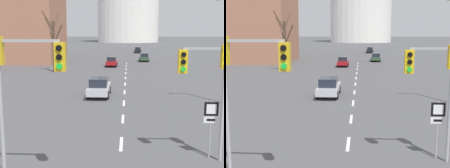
# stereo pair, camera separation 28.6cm
# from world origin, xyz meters

# --- Properties ---
(lane_stripe_1) EXTENTS (0.16, 2.00, 0.01)m
(lane_stripe_1) POSITION_xyz_m (0.00, 8.23, 0.00)
(lane_stripe_1) COLOR silver
(lane_stripe_1) RESTS_ON ground_plane
(lane_stripe_2) EXTENTS (0.16, 2.00, 0.01)m
(lane_stripe_2) POSITION_xyz_m (0.00, 12.73, 0.00)
(lane_stripe_2) COLOR silver
(lane_stripe_2) RESTS_ON ground_plane
(lane_stripe_3) EXTENTS (0.16, 2.00, 0.01)m
(lane_stripe_3) POSITION_xyz_m (0.00, 17.23, 0.00)
(lane_stripe_3) COLOR silver
(lane_stripe_3) RESTS_ON ground_plane
(lane_stripe_4) EXTENTS (0.16, 2.00, 0.01)m
(lane_stripe_4) POSITION_xyz_m (0.00, 21.73, 0.00)
(lane_stripe_4) COLOR silver
(lane_stripe_4) RESTS_ON ground_plane
(lane_stripe_5) EXTENTS (0.16, 2.00, 0.01)m
(lane_stripe_5) POSITION_xyz_m (0.00, 26.23, 0.00)
(lane_stripe_5) COLOR silver
(lane_stripe_5) RESTS_ON ground_plane
(lane_stripe_6) EXTENTS (0.16, 2.00, 0.01)m
(lane_stripe_6) POSITION_xyz_m (0.00, 30.73, 0.00)
(lane_stripe_6) COLOR silver
(lane_stripe_6) RESTS_ON ground_plane
(lane_stripe_7) EXTENTS (0.16, 2.00, 0.01)m
(lane_stripe_7) POSITION_xyz_m (0.00, 35.23, 0.00)
(lane_stripe_7) COLOR silver
(lane_stripe_7) RESTS_ON ground_plane
(lane_stripe_8) EXTENTS (0.16, 2.00, 0.01)m
(lane_stripe_8) POSITION_xyz_m (0.00, 39.73, 0.00)
(lane_stripe_8) COLOR silver
(lane_stripe_8) RESTS_ON ground_plane
(lane_stripe_9) EXTENTS (0.16, 2.00, 0.01)m
(lane_stripe_9) POSITION_xyz_m (0.00, 44.23, 0.00)
(lane_stripe_9) COLOR silver
(lane_stripe_9) RESTS_ON ground_plane
(lane_stripe_10) EXTENTS (0.16, 2.00, 0.01)m
(lane_stripe_10) POSITION_xyz_m (0.00, 48.73, 0.00)
(lane_stripe_10) COLOR silver
(lane_stripe_10) RESTS_ON ground_plane
(traffic_signal_near_right) EXTENTS (2.09, 0.34, 5.04)m
(traffic_signal_near_right) POSITION_xyz_m (3.67, 6.40, 3.82)
(traffic_signal_near_right) COLOR #9E9EA3
(traffic_signal_near_right) RESTS_ON ground_plane
(traffic_signal_near_left) EXTENTS (2.48, 0.34, 5.42)m
(traffic_signal_near_left) POSITION_xyz_m (-3.35, 3.80, 4.12)
(traffic_signal_near_left) COLOR #9E9EA3
(traffic_signal_near_left) RESTS_ON ground_plane
(route_sign_post) EXTENTS (0.60, 0.08, 2.56)m
(route_sign_post) POSITION_xyz_m (3.88, 6.70, 1.75)
(route_sign_post) COLOR #9E9EA3
(route_sign_post) RESTS_ON ground_plane
(sedan_near_left) EXTENTS (1.76, 4.33, 1.59)m
(sedan_near_left) POSITION_xyz_m (2.83, 77.48, 0.79)
(sedan_near_left) COLOR black
(sedan_near_left) RESTS_ON ground_plane
(sedan_near_right) EXTENTS (1.83, 4.49, 1.60)m
(sedan_near_right) POSITION_xyz_m (-2.18, 19.88, 0.81)
(sedan_near_right) COLOR #B7B7BC
(sedan_near_right) RESTS_ON ground_plane
(sedan_mid_centre) EXTENTS (1.77, 3.80, 1.60)m
(sedan_mid_centre) POSITION_xyz_m (3.31, 52.71, 0.80)
(sedan_mid_centre) COLOR #2D4C33
(sedan_mid_centre) RESTS_ON ground_plane
(sedan_far_left) EXTENTS (1.74, 4.38, 1.59)m
(sedan_far_left) POSITION_xyz_m (-2.35, 43.59, 0.81)
(sedan_far_left) COLOR maroon
(sedan_far_left) RESTS_ON ground_plane
(bare_tree_left_near) EXTENTS (3.19, 4.57, 8.29)m
(bare_tree_left_near) POSITION_xyz_m (-9.90, 35.95, 4.04)
(bare_tree_left_near) COLOR #473828
(bare_tree_left_near) RESTS_ON ground_plane
(apartment_block_left) EXTENTS (18.00, 14.00, 19.77)m
(apartment_block_left) POSITION_xyz_m (-21.41, 51.17, 9.88)
(apartment_block_left) COLOR #9E664C
(apartment_block_left) RESTS_ON ground_plane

